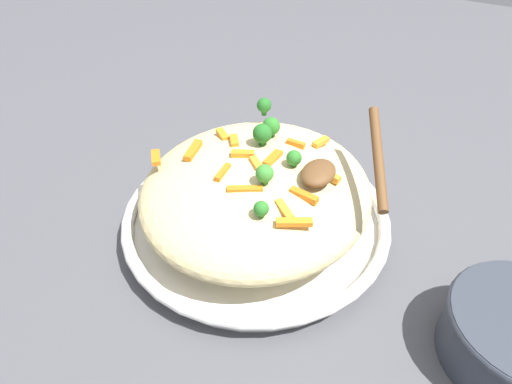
% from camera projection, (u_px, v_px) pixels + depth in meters
% --- Properties ---
extents(ground_plane, '(2.40, 2.40, 0.00)m').
position_uv_depth(ground_plane, '(256.00, 229.00, 0.65)').
color(ground_plane, '#4C4C51').
extents(serving_bowl, '(0.37, 0.37, 0.04)m').
position_uv_depth(serving_bowl, '(256.00, 219.00, 0.64)').
color(serving_bowl, white).
rests_on(serving_bowl, ground_plane).
extents(pasta_mound, '(0.32, 0.30, 0.09)m').
position_uv_depth(pasta_mound, '(256.00, 190.00, 0.61)').
color(pasta_mound, '#DBC689').
rests_on(pasta_mound, serving_bowl).
extents(carrot_piece_0, '(0.01, 0.04, 0.01)m').
position_uv_depth(carrot_piece_0, '(304.00, 195.00, 0.54)').
color(carrot_piece_0, orange).
rests_on(carrot_piece_0, pasta_mound).
extents(carrot_piece_1, '(0.04, 0.02, 0.01)m').
position_uv_depth(carrot_piece_1, '(193.00, 150.00, 0.61)').
color(carrot_piece_1, orange).
rests_on(carrot_piece_1, pasta_mound).
extents(carrot_piece_2, '(0.02, 0.04, 0.01)m').
position_uv_depth(carrot_piece_2, '(328.00, 175.00, 0.57)').
color(carrot_piece_2, orange).
rests_on(carrot_piece_2, pasta_mound).
extents(carrot_piece_3, '(0.03, 0.02, 0.01)m').
position_uv_depth(carrot_piece_3, '(234.00, 141.00, 0.62)').
color(carrot_piece_3, orange).
rests_on(carrot_piece_3, pasta_mound).
extents(carrot_piece_4, '(0.02, 0.03, 0.01)m').
position_uv_depth(carrot_piece_4, '(254.00, 162.00, 0.58)').
color(carrot_piece_4, orange).
rests_on(carrot_piece_4, pasta_mound).
extents(carrot_piece_5, '(0.03, 0.02, 0.01)m').
position_uv_depth(carrot_piece_5, '(321.00, 142.00, 0.63)').
color(carrot_piece_5, orange).
rests_on(carrot_piece_5, pasta_mound).
extents(carrot_piece_6, '(0.03, 0.03, 0.01)m').
position_uv_depth(carrot_piece_6, '(223.00, 135.00, 0.64)').
color(carrot_piece_6, orange).
rests_on(carrot_piece_6, pasta_mound).
extents(carrot_piece_7, '(0.01, 0.03, 0.01)m').
position_uv_depth(carrot_piece_7, '(296.00, 144.00, 0.62)').
color(carrot_piece_7, orange).
rests_on(carrot_piece_7, pasta_mound).
extents(carrot_piece_8, '(0.03, 0.04, 0.01)m').
position_uv_depth(carrot_piece_8, '(294.00, 222.00, 0.50)').
color(carrot_piece_8, orange).
rests_on(carrot_piece_8, pasta_mound).
extents(carrot_piece_9, '(0.03, 0.01, 0.01)m').
position_uv_depth(carrot_piece_9, '(223.00, 172.00, 0.57)').
color(carrot_piece_9, orange).
rests_on(carrot_piece_9, pasta_mound).
extents(carrot_piece_10, '(0.03, 0.03, 0.01)m').
position_uv_depth(carrot_piece_10, '(284.00, 210.00, 0.52)').
color(carrot_piece_10, orange).
rests_on(carrot_piece_10, pasta_mound).
extents(carrot_piece_11, '(0.03, 0.03, 0.01)m').
position_uv_depth(carrot_piece_11, '(156.00, 157.00, 0.60)').
color(carrot_piece_11, orange).
rests_on(carrot_piece_11, pasta_mound).
extents(carrot_piece_12, '(0.03, 0.04, 0.01)m').
position_uv_depth(carrot_piece_12, '(245.00, 189.00, 0.54)').
color(carrot_piece_12, orange).
rests_on(carrot_piece_12, pasta_mound).
extents(carrot_piece_13, '(0.03, 0.01, 0.01)m').
position_uv_depth(carrot_piece_13, '(273.00, 158.00, 0.59)').
color(carrot_piece_13, orange).
rests_on(carrot_piece_13, pasta_mound).
extents(carrot_piece_14, '(0.02, 0.03, 0.01)m').
position_uv_depth(carrot_piece_14, '(243.00, 154.00, 0.59)').
color(carrot_piece_14, orange).
rests_on(carrot_piece_14, pasta_mound).
extents(broccoli_floret_0, '(0.03, 0.03, 0.03)m').
position_uv_depth(broccoli_floret_0, '(262.00, 134.00, 0.61)').
color(broccoli_floret_0, '#205B1C').
rests_on(broccoli_floret_0, pasta_mound).
extents(broccoli_floret_1, '(0.02, 0.02, 0.02)m').
position_uv_depth(broccoli_floret_1, '(294.00, 158.00, 0.57)').
color(broccoli_floret_1, '#296820').
rests_on(broccoli_floret_1, pasta_mound).
extents(broccoli_floret_2, '(0.02, 0.02, 0.02)m').
position_uv_depth(broccoli_floret_2, '(261.00, 209.00, 0.51)').
color(broccoli_floret_2, '#296820').
rests_on(broccoli_floret_2, pasta_mound).
extents(broccoli_floret_3, '(0.02, 0.02, 0.03)m').
position_uv_depth(broccoli_floret_3, '(265.00, 174.00, 0.54)').
color(broccoli_floret_3, '#377928').
rests_on(broccoli_floret_3, pasta_mound).
extents(broccoli_floret_4, '(0.02, 0.02, 0.03)m').
position_uv_depth(broccoli_floret_4, '(264.00, 106.00, 0.68)').
color(broccoli_floret_4, '#205B1C').
rests_on(broccoli_floret_4, pasta_mound).
extents(broccoli_floret_5, '(0.02, 0.02, 0.03)m').
position_uv_depth(broccoli_floret_5, '(271.00, 127.00, 0.63)').
color(broccoli_floret_5, '#296820').
rests_on(broccoli_floret_5, pasta_mound).
extents(serving_spoon, '(0.13, 0.12, 0.07)m').
position_uv_depth(serving_spoon, '(338.00, 168.00, 0.55)').
color(serving_spoon, brown).
rests_on(serving_spoon, pasta_mound).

